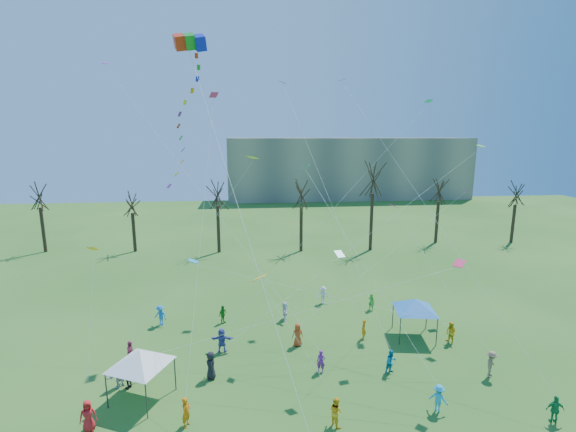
{
  "coord_description": "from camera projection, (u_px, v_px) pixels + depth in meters",
  "views": [
    {
      "loc": [
        -3.59,
        -18.05,
        15.68
      ],
      "look_at": [
        -1.22,
        5.0,
        11.0
      ],
      "focal_mm": 25.0,
      "sensor_mm": 36.0,
      "label": 1
    }
  ],
  "objects": [
    {
      "name": "distant_building",
      "position": [
        348.0,
        168.0,
        101.74
      ],
      "size": [
        60.0,
        14.0,
        15.0
      ],
      "primitive_type": "cube",
      "color": "gray",
      "rests_on": "ground"
    },
    {
      "name": "big_box_kite",
      "position": [
        190.0,
        124.0,
        23.01
      ],
      "size": [
        4.07,
        6.98,
        22.52
      ],
      "color": "red",
      "rests_on": "ground"
    },
    {
      "name": "canopy_tent_blue",
      "position": [
        415.0,
        305.0,
        31.31
      ],
      "size": [
        4.17,
        4.17,
        3.16
      ],
      "color": "#3F3F44",
      "rests_on": "ground"
    },
    {
      "name": "canopy_tent_white",
      "position": [
        140.0,
        358.0,
        23.79
      ],
      "size": [
        3.88,
        3.88,
        3.19
      ],
      "color": "#3F3F44",
      "rests_on": "ground"
    },
    {
      "name": "festival_crowd",
      "position": [
        284.0,
        348.0,
        28.42
      ],
      "size": [
        26.47,
        17.8,
        1.86
      ],
      "color": "red",
      "rests_on": "ground"
    },
    {
      "name": "bare_tree_row",
      "position": [
        304.0,
        197.0,
        54.87
      ],
      "size": [
        71.9,
        9.88,
        12.37
      ],
      "color": "black",
      "rests_on": "ground"
    },
    {
      "name": "small_kites_aloft",
      "position": [
        312.0,
        182.0,
        29.69
      ],
      "size": [
        31.95,
        20.42,
        32.36
      ],
      "color": "#FFB00D",
      "rests_on": "ground"
    }
  ]
}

